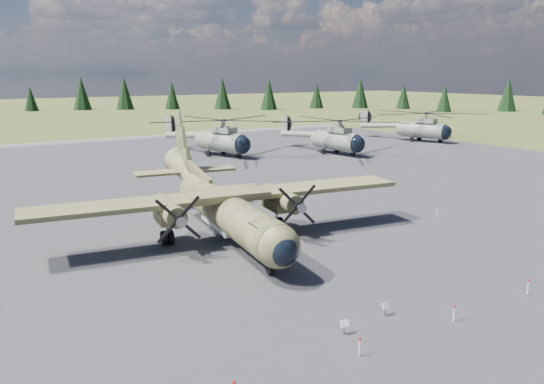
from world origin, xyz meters
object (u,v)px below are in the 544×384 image
helicopter_near (221,130)px  helicopter_far (423,121)px  helicopter_mid (337,130)px  transport_plane (221,202)px

helicopter_near → helicopter_far: 37.62m
helicopter_mid → helicopter_far: (22.35, 3.72, 0.01)m
transport_plane → helicopter_near: (17.55, 34.45, 1.22)m
helicopter_near → transport_plane: bearing=-132.6°
transport_plane → helicopter_mid: (32.62, 26.93, 1.06)m
transport_plane → helicopter_mid: bearing=47.6°
helicopter_mid → helicopter_far: helicopter_far is taller
helicopter_near → helicopter_mid: size_ratio=1.08×
helicopter_near → helicopter_far: size_ratio=1.04×
transport_plane → helicopter_near: bearing=71.1°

